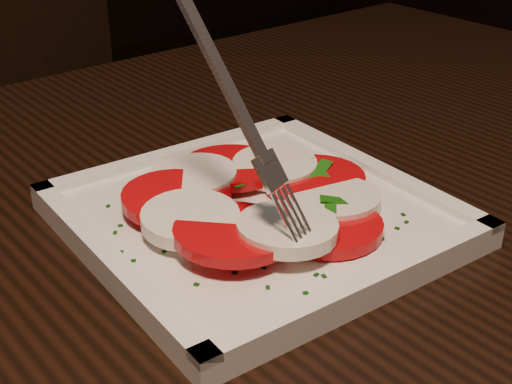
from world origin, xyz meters
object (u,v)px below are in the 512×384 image
chair (49,107)px  fork (216,96)px  plate (256,218)px  table (272,288)px

chair → fork: (-0.22, -0.91, 0.34)m
plate → fork: 0.12m
table → chair: size_ratio=1.32×
chair → fork: bearing=-111.7°
table → fork: 0.24m
table → plate: size_ratio=4.81×
table → chair: chair is taller
table → fork: fork is taller
chair → table: bearing=-106.8°
table → fork: size_ratio=7.39×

